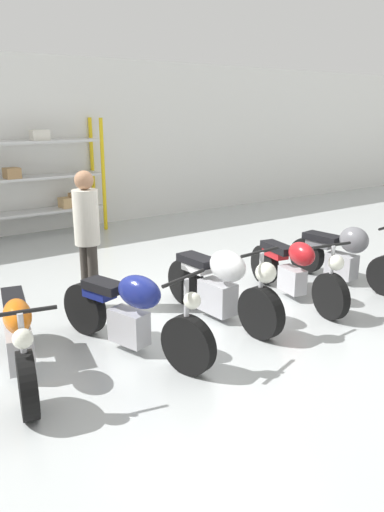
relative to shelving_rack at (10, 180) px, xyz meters
name	(u,v)px	position (x,y,z in m)	size (l,w,h in m)	color
ground_plane	(210,316)	(0.85, -5.45, -1.19)	(30.00, 30.00, 0.00)	#B2B7B7
back_wall	(44,146)	(0.85, 0.37, 0.61)	(30.00, 0.08, 3.60)	white
shelving_rack	(10,180)	(0.00, 0.00, 0.00)	(4.03, 0.63, 2.36)	yellow
motorcycle_orange	(19,337)	(-1.54, -5.58, -0.78)	(0.71, 2.02, 0.95)	black
motorcycle_blue	(132,312)	(-0.40, -5.74, -0.74)	(0.88, 2.07, 1.00)	black
motorcycle_white	(221,285)	(0.91, -5.60, -0.73)	(0.57, 1.99, 1.03)	black
motorcycle_red	(295,269)	(2.16, -5.63, -0.76)	(0.62, 2.05, 0.95)	black
motorcycle_grey	(345,255)	(3.28, -5.57, -0.76)	(0.57, 1.94, 1.00)	black
person_browsing	(87,229)	(-0.27, -4.34, -0.12)	(0.37, 0.37, 1.80)	#38332D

